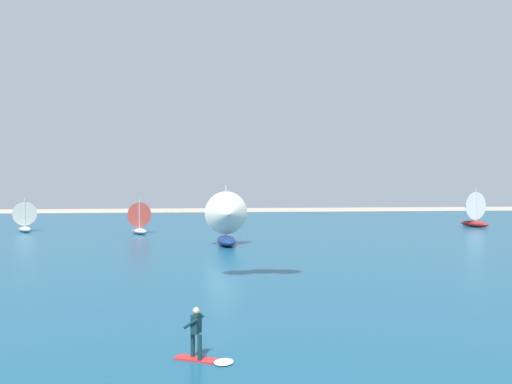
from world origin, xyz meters
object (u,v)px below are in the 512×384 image
object	(u,v)px
sailboat_outermost	(23,216)
sailboat_far_left	(227,218)
sailboat_mid_left	(137,217)
sailboat_trailing	(471,209)
kitesurfer	(202,341)

from	to	relation	value
sailboat_outermost	sailboat_far_left	world-z (taller)	sailboat_far_left
sailboat_mid_left	sailboat_outermost	bearing A→B (deg)	165.34
sailboat_far_left	sailboat_mid_left	bearing A→B (deg)	127.72
sailboat_trailing	sailboat_far_left	xyz separation A→B (m)	(-30.49, -16.35, 0.22)
sailboat_trailing	sailboat_outermost	world-z (taller)	sailboat_trailing
sailboat_outermost	sailboat_far_left	distance (m)	26.76
kitesurfer	sailboat_mid_left	bearing A→B (deg)	100.16
sailboat_trailing	sailboat_outermost	size ratio (longest dim) A/B	1.29
sailboat_outermost	sailboat_mid_left	xyz separation A→B (m)	(12.87, -3.37, 0.03)
kitesurfer	sailboat_trailing	world-z (taller)	sailboat_trailing
kitesurfer	sailboat_far_left	size ratio (longest dim) A/B	0.38
sailboat_far_left	sailboat_outermost	bearing A→B (deg)	145.39
kitesurfer	sailboat_far_left	distance (m)	28.53
kitesurfer	sailboat_trailing	xyz separation A→B (m)	(32.43, 44.76, 1.59)
sailboat_mid_left	kitesurfer	bearing A→B (deg)	-79.84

